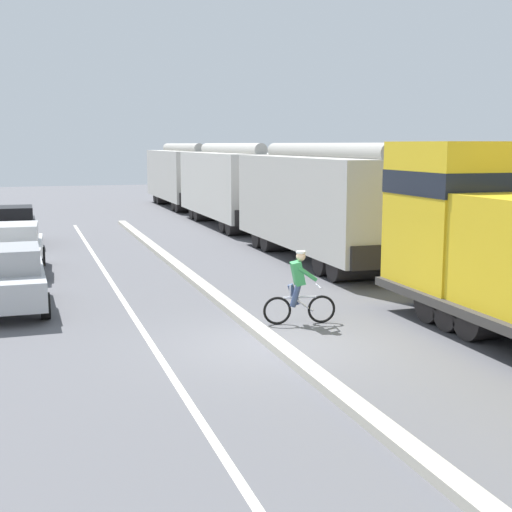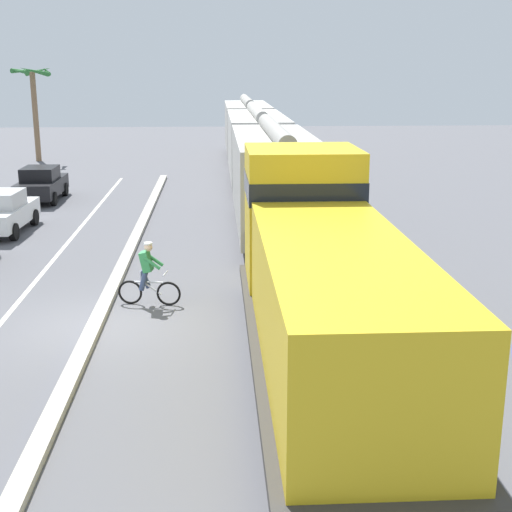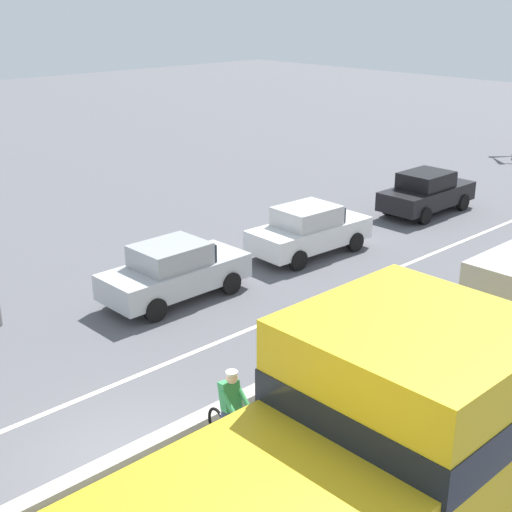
% 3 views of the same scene
% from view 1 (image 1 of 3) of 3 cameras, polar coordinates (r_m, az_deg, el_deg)
% --- Properties ---
extents(ground_plane, '(120.00, 120.00, 0.00)m').
position_cam_1_polar(ground_plane, '(14.94, 1.36, -7.14)').
color(ground_plane, '#56565B').
extents(median_curb, '(0.36, 36.00, 0.16)m').
position_cam_1_polar(median_curb, '(20.52, -4.20, -2.48)').
color(median_curb, '#B2AD9E').
rests_on(median_curb, ground).
extents(lane_stripe, '(0.14, 36.00, 0.01)m').
position_cam_1_polar(lane_stripe, '(20.12, -10.86, -3.08)').
color(lane_stripe, silver).
rests_on(lane_stripe, ground).
extents(hopper_car_lead, '(2.90, 10.60, 4.18)m').
position_cam_1_polar(hopper_car_lead, '(25.32, 5.19, 4.24)').
color(hopper_car_lead, '#AFACA4').
rests_on(hopper_car_lead, ground).
extents(hopper_car_middle, '(2.90, 10.60, 4.18)m').
position_cam_1_polar(hopper_car_middle, '(36.25, -2.06, 5.68)').
color(hopper_car_middle, beige).
rests_on(hopper_car_middle, ground).
extents(hopper_car_trailing, '(2.90, 10.60, 4.18)m').
position_cam_1_polar(hopper_car_trailing, '(47.50, -5.93, 6.42)').
color(hopper_car_trailing, '#B1AFA7').
rests_on(hopper_car_trailing, ground).
extents(parked_car_silver, '(1.86, 4.22, 1.62)m').
position_cam_1_polar(parked_car_silver, '(18.91, -19.16, -1.68)').
color(parked_car_silver, '#B7BABF').
rests_on(parked_car_silver, ground).
extents(parked_car_white, '(1.97, 4.27, 1.62)m').
position_cam_1_polar(parked_car_white, '(24.20, -18.77, 0.58)').
color(parked_car_white, silver).
rests_on(parked_car_white, ground).
extents(parked_car_black, '(1.85, 4.21, 1.62)m').
position_cam_1_polar(parked_car_black, '(30.87, -18.79, 2.29)').
color(parked_car_black, black).
rests_on(parked_car_black, ground).
extents(cyclist, '(1.70, 0.53, 1.71)m').
position_cam_1_polar(cyclist, '(16.50, 3.45, -2.69)').
color(cyclist, black).
rests_on(cyclist, ground).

